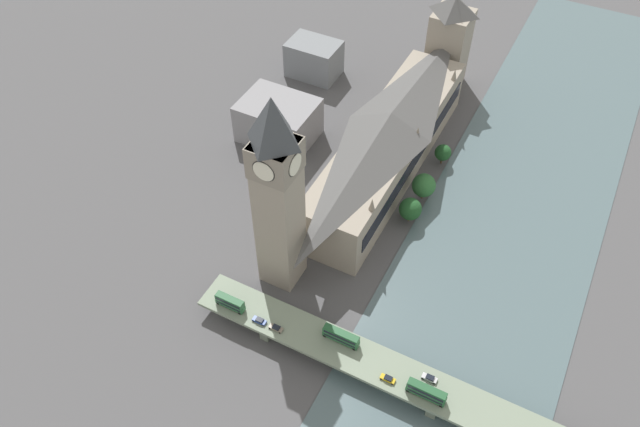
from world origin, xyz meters
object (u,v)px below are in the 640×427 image
at_px(road_bridge, 438,394).
at_px(car_southbound_lead, 259,320).
at_px(double_decker_bus_rear, 426,392).
at_px(car_southbound_mid, 276,328).
at_px(victoria_tower, 449,42).
at_px(car_northbound_lead, 388,379).
at_px(car_northbound_mid, 430,378).
at_px(double_decker_bus_mid, 341,336).
at_px(clock_tower, 278,192).
at_px(parliament_hall, 388,143).
at_px(double_decker_bus_lead, 230,302).

relative_size(road_bridge, car_southbound_lead, 35.24).
distance_m(double_decker_bus_rear, car_southbound_mid, 49.86).
bearing_deg(victoria_tower, road_bridge, 109.29).
xyz_separation_m(car_northbound_lead, car_northbound_mid, (-10.86, -5.87, -0.01)).
bearing_deg(car_northbound_mid, road_bridge, 146.02).
bearing_deg(double_decker_bus_mid, car_southbound_lead, 12.57).
bearing_deg(car_southbound_lead, double_decker_bus_mid, -167.43).
bearing_deg(clock_tower, road_bridge, 162.12).
distance_m(victoria_tower, double_decker_bus_rear, 164.06).
relative_size(parliament_hall, double_decker_bus_rear, 9.23).
bearing_deg(double_decker_bus_lead, car_southbound_lead, 176.72).
distance_m(parliament_hall, clock_tower, 70.90).
bearing_deg(car_northbound_lead, double_decker_bus_rear, -178.46).
distance_m(double_decker_bus_mid, car_southbound_mid, 20.80).
height_order(clock_tower, car_northbound_lead, clock_tower).
relative_size(double_decker_bus_lead, car_southbound_mid, 2.21).
height_order(clock_tower, victoria_tower, clock_tower).
xyz_separation_m(car_northbound_mid, car_southbound_mid, (48.94, 6.03, -0.02)).
relative_size(car_northbound_lead, car_southbound_mid, 1.00).
xyz_separation_m(double_decker_bus_lead, double_decker_bus_rear, (-67.09, 0.07, 0.07)).
height_order(victoria_tower, double_decker_bus_rear, victoria_tower).
bearing_deg(parliament_hall, car_northbound_lead, 113.46).
bearing_deg(car_northbound_lead, double_decker_bus_lead, -0.40).
distance_m(double_decker_bus_lead, double_decker_bus_mid, 37.55).
height_order(road_bridge, double_decker_bus_rear, double_decker_bus_rear).
xyz_separation_m(double_decker_bus_mid, car_southbound_mid, (19.92, 5.69, -1.90)).
bearing_deg(double_decker_bus_rear, car_southbound_lead, 0.59).
relative_size(double_decker_bus_rear, car_northbound_lead, 2.61).
distance_m(victoria_tower, car_northbound_mid, 158.70).
height_order(car_northbound_mid, car_southbound_mid, car_northbound_mid).
distance_m(clock_tower, car_southbound_mid, 43.11).
bearing_deg(victoria_tower, double_decker_bus_lead, 83.86).
relative_size(victoria_tower, road_bridge, 0.30).
xyz_separation_m(double_decker_bus_lead, double_decker_bus_mid, (-37.19, -5.14, 0.03)).
relative_size(double_decker_bus_mid, car_northbound_mid, 2.57).
bearing_deg(car_southbound_mid, victoria_tower, -89.80).
bearing_deg(double_decker_bus_mid, car_northbound_lead, 163.09).
xyz_separation_m(parliament_hall, car_southbound_mid, (-0.50, 89.05, -7.56)).
bearing_deg(car_northbound_lead, car_southbound_mid, 0.25).
distance_m(parliament_hall, victoria_tower, 67.43).
bearing_deg(parliament_hall, double_decker_bus_lead, 79.27).
bearing_deg(car_northbound_lead, double_decker_bus_mid, -16.91).
distance_m(double_decker_bus_lead, car_northbound_mid, 66.46).
distance_m(parliament_hall, road_bridge, 101.40).
height_order(clock_tower, double_decker_bus_lead, clock_tower).
distance_m(road_bridge, car_southbound_mid, 53.04).
relative_size(road_bridge, car_northbound_mid, 34.91).
bearing_deg(car_northbound_mid, car_southbound_mid, 7.03).
xyz_separation_m(car_northbound_mid, car_southbound_lead, (54.95, 6.13, 0.02)).
bearing_deg(car_northbound_lead, road_bridge, -167.83).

